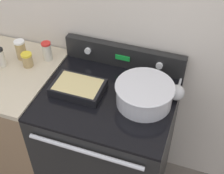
{
  "coord_description": "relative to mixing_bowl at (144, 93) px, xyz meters",
  "views": [
    {
      "loc": [
        0.44,
        -0.86,
        2.1
      ],
      "look_at": [
        0.02,
        0.34,
        0.97
      ],
      "focal_mm": 50.0,
      "sensor_mm": 36.0,
      "label": 1
    }
  ],
  "objects": [
    {
      "name": "ladle",
      "position": [
        0.16,
        0.1,
        -0.03
      ],
      "size": [
        0.09,
        0.33,
        0.09
      ],
      "color": "#B7B7B7",
      "rests_on": "stove_range"
    },
    {
      "name": "spice_jar_white_cap",
      "position": [
        -0.83,
        0.12,
        0.01
      ],
      "size": [
        0.07,
        0.07,
        0.13
      ],
      "color": "tan",
      "rests_on": "side_counter"
    },
    {
      "name": "kitchen_wall",
      "position": [
        -0.2,
        0.34,
        0.27
      ],
      "size": [
        8.0,
        0.05,
        2.5
      ],
      "color": "beige",
      "rests_on": "ground_plane"
    },
    {
      "name": "spice_jar_red_cap",
      "position": [
        -0.67,
        0.17,
        0.0
      ],
      "size": [
        0.06,
        0.06,
        0.12
      ],
      "color": "beige",
      "rests_on": "side_counter"
    },
    {
      "name": "spice_jar_black_cap",
      "position": [
        -0.9,
        0.02,
        0.0
      ],
      "size": [
        0.05,
        0.05,
        0.12
      ],
      "color": "beige",
      "rests_on": "side_counter"
    },
    {
      "name": "side_counter",
      "position": [
        -0.89,
        -0.02,
        -0.52
      ],
      "size": [
        0.63,
        0.64,
        0.92
      ],
      "color": "#896B4C",
      "rests_on": "ground_plane"
    },
    {
      "name": "casserole_dish",
      "position": [
        -0.37,
        -0.03,
        -0.04
      ],
      "size": [
        0.29,
        0.2,
        0.05
      ],
      "color": "black",
      "rests_on": "stove_range"
    },
    {
      "name": "control_panel",
      "position": [
        -0.2,
        0.28,
        0.0
      ],
      "size": [
        0.75,
        0.07,
        0.14
      ],
      "color": "black",
      "rests_on": "stove_range"
    },
    {
      "name": "stove_range",
      "position": [
        -0.2,
        -0.02,
        -0.52
      ],
      "size": [
        0.75,
        0.67,
        0.91
      ],
      "color": "black",
      "rests_on": "ground_plane"
    },
    {
      "name": "spice_jar_yellow_cap",
      "position": [
        -0.75,
        0.07,
        -0.01
      ],
      "size": [
        0.07,
        0.07,
        0.09
      ],
      "color": "tan",
      "rests_on": "side_counter"
    },
    {
      "name": "mixing_bowl",
      "position": [
        0.0,
        0.0,
        0.0
      ],
      "size": [
        0.32,
        0.32,
        0.12
      ],
      "color": "silver",
      "rests_on": "stove_range"
    }
  ]
}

